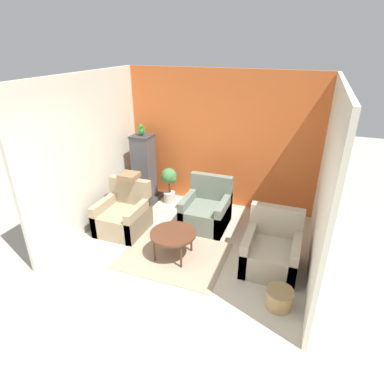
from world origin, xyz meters
name	(u,v)px	position (x,y,z in m)	size (l,w,h in m)	color
ground_plane	(150,306)	(0.00, 0.00, 0.00)	(20.00, 20.00, 0.00)	beige
wall_back_accent	(221,141)	(0.00, 3.26, 1.37)	(3.99, 0.06, 2.74)	orange
wall_left	(88,154)	(-1.97, 1.61, 1.37)	(0.06, 3.23, 2.74)	beige
wall_right	(325,187)	(1.97, 1.61, 1.37)	(0.06, 3.23, 2.74)	beige
area_rug	(174,256)	(-0.13, 1.11, 0.01)	(1.67, 1.30, 0.01)	gray
coffee_table	(173,235)	(-0.13, 1.11, 0.41)	(0.73, 0.73, 0.45)	#512D1E
armchair_left	(124,216)	(-1.31, 1.54, 0.29)	(0.81, 0.83, 0.91)	#9E896B
armchair_right	(271,251)	(1.38, 1.38, 0.29)	(0.81, 0.83, 0.91)	tan
armchair_middle	(206,211)	(0.05, 2.24, 0.29)	(0.81, 0.83, 0.91)	slate
birdcage	(144,171)	(-1.52, 2.79, 0.68)	(0.58, 0.58, 1.45)	#353539
parrot	(141,130)	(-1.52, 2.79, 1.56)	(0.11, 0.20, 0.24)	#1E842D
potted_plant	(169,181)	(-0.99, 2.87, 0.49)	(0.37, 0.33, 0.78)	beige
wicker_basket	(279,298)	(1.61, 0.59, 0.15)	(0.36, 0.36, 0.28)	tan
throw_pillow	(129,176)	(-1.31, 1.84, 0.96)	(0.33, 0.33, 0.10)	#846647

